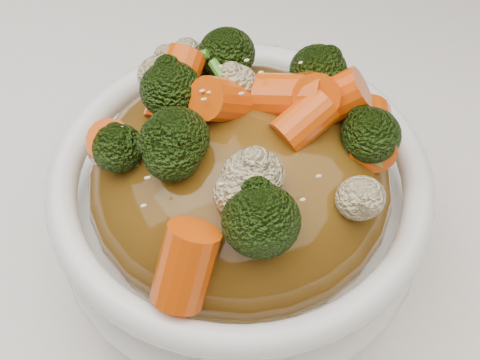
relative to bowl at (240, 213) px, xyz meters
name	(u,v)px	position (x,y,z in m)	size (l,w,h in m)	color
tablecloth	(183,302)	(-0.04, -0.01, -0.06)	(1.20, 0.80, 0.04)	white
bowl	(240,213)	(0.00, 0.00, 0.00)	(0.21, 0.21, 0.08)	white
sauce_base	(240,183)	(0.00, 0.00, 0.03)	(0.17, 0.17, 0.09)	#5F3D10
carrots	(240,108)	(0.00, 0.00, 0.09)	(0.17, 0.17, 0.05)	#EB5007
broccoli	(240,109)	(0.00, 0.00, 0.09)	(0.17, 0.17, 0.04)	black
cauliflower	(240,112)	(0.00, 0.00, 0.09)	(0.17, 0.17, 0.04)	beige
scallions	(240,106)	(0.00, 0.00, 0.09)	(0.13, 0.13, 0.02)	#3D851E
sesame_seeds	(240,106)	(0.00, 0.00, 0.09)	(0.15, 0.15, 0.01)	beige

